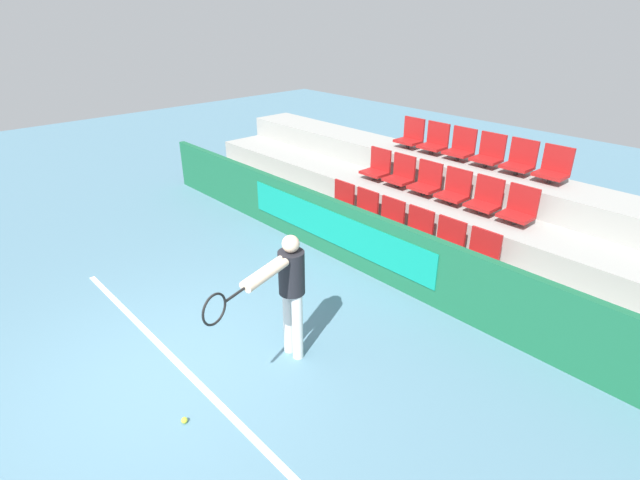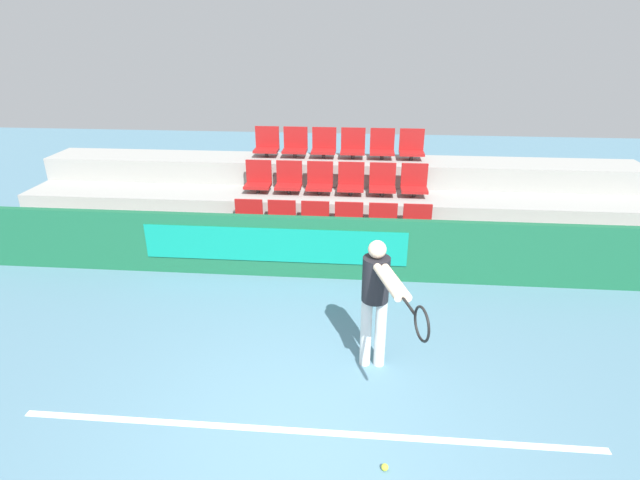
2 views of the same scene
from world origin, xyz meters
name	(u,v)px [view 1 (image 1 of 2)]	position (x,y,z in m)	size (l,w,h in m)	color
ground_plane	(171,374)	(0.00, 0.00, 0.00)	(30.00, 30.00, 0.00)	slate
court_baseline	(183,368)	(0.00, 0.16, 0.00)	(5.87, 0.08, 0.01)	white
barrier_wall	(373,245)	(-0.02, 3.49, 0.51)	(11.96, 0.14, 1.02)	#19603D
bleacher_tier_front	(396,252)	(0.00, 4.05, 0.22)	(11.56, 0.96, 0.44)	#9E9E99
bleacher_tier_middle	(432,224)	(0.00, 5.01, 0.44)	(11.56, 0.96, 0.88)	#9E9E99
bleacher_tier_back	(464,199)	(0.00, 5.97, 0.66)	(11.56, 0.96, 1.31)	#9E9E99
stadium_chair_0	(341,201)	(-1.43, 4.18, 0.68)	(0.47, 0.37, 0.58)	#333333
stadium_chair_1	(364,209)	(-0.86, 4.18, 0.68)	(0.47, 0.37, 0.58)	#333333
stadium_chair_2	(389,219)	(-0.29, 4.18, 0.68)	(0.47, 0.37, 0.58)	#333333
stadium_chair_3	(417,230)	(0.29, 4.18, 0.68)	(0.47, 0.37, 0.58)	#333333
stadium_chair_4	(447,241)	(0.86, 4.18, 0.68)	(0.47, 0.37, 0.58)	#333333
stadium_chair_5	(481,254)	(1.43, 4.18, 0.68)	(0.47, 0.37, 0.58)	#333333
stadium_chair_6	(377,167)	(-1.43, 5.13, 1.12)	(0.47, 0.37, 0.58)	#333333
stadium_chair_7	(401,174)	(-0.86, 5.13, 1.12)	(0.47, 0.37, 0.58)	#333333
stadium_chair_8	(427,181)	(-0.29, 5.13, 1.12)	(0.47, 0.37, 0.58)	#333333
stadium_chair_9	(455,189)	(0.29, 5.13, 1.12)	(0.47, 0.37, 0.58)	#333333
stadium_chair_10	(485,199)	(0.86, 5.13, 1.12)	(0.47, 0.37, 0.58)	#333333
stadium_chair_11	(519,208)	(1.43, 5.13, 1.12)	(0.47, 0.37, 0.58)	#333333
stadium_chair_12	(411,135)	(-1.43, 6.09, 1.55)	(0.47, 0.37, 0.58)	#333333
stadium_chair_13	(435,141)	(-0.86, 6.09, 1.55)	(0.47, 0.37, 0.58)	#333333
stadium_chair_14	(461,147)	(-0.29, 6.09, 1.55)	(0.47, 0.37, 0.58)	#333333
stadium_chair_15	(489,153)	(0.29, 6.09, 1.55)	(0.47, 0.37, 0.58)	#333333
stadium_chair_16	(520,160)	(0.86, 6.09, 1.55)	(0.47, 0.37, 0.58)	#333333
stadium_chair_17	(554,168)	(1.43, 6.09, 1.55)	(0.47, 0.37, 0.58)	#333333
tennis_player	(288,287)	(0.70, 1.23, 1.00)	(0.58, 1.53, 1.61)	silver
tennis_ball	(184,420)	(0.78, -0.24, 0.03)	(0.07, 0.07, 0.07)	#CCDB33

